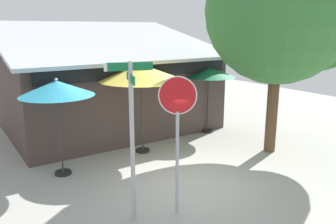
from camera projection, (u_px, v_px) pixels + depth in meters
The scene contains 8 objects.
ground_plane at pixel (189, 183), 9.03m from camera, with size 28.00×28.00×0.10m, color #9E9B93.
cafe_building at pixel (108, 89), 13.67m from camera, with size 7.96×6.04×4.19m.
street_sign_post at pixel (132, 128), 6.74m from camera, with size 0.88×0.83×3.29m.
stop_sign at pixel (177, 120), 6.99m from camera, with size 0.65×0.46×2.98m.
patio_umbrella_teal_left at pixel (57, 89), 8.88m from camera, with size 1.93×1.93×2.66m.
patio_umbrella_mustard_center at pixel (141, 73), 10.55m from camera, with size 2.65×2.65×2.89m.
patio_umbrella_forest_green_right at pixel (209, 73), 12.74m from camera, with size 1.97×1.97×2.58m.
shade_tree at pixel (287, 13), 10.26m from camera, with size 4.84×4.45×6.65m.
Camera 1 is at (-5.08, -6.63, 3.89)m, focal length 36.80 mm.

